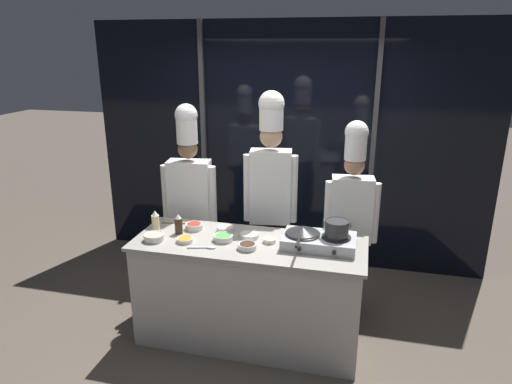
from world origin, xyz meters
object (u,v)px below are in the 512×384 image
at_px(portable_stove, 319,241).
at_px(chef_line, 352,205).
at_px(frying_pan, 303,231).
at_px(chef_sous, 271,179).
at_px(prep_bowl_chili_flakes, 194,226).
at_px(serving_spoon_slotted, 207,247).
at_px(squeeze_bottle_oil, 156,222).
at_px(stock_pot, 337,228).
at_px(prep_bowl_carrots, 185,240).
at_px(prep_bowl_shrimp, 154,237).
at_px(serving_spoon_solid, 180,223).
at_px(prep_bowl_ginger, 269,240).
at_px(prep_bowl_onion, 249,235).
at_px(squeeze_bottle_soy, 179,224).
at_px(prep_bowl_scallions, 223,237).
at_px(prep_bowl_soy_glaze, 247,246).
at_px(chef_head, 190,189).
at_px(prep_bowl_chicken, 225,229).

relative_size(portable_stove, chef_line, 0.31).
xyz_separation_m(frying_pan, chef_sous, (-0.39, 0.60, 0.23)).
relative_size(prep_bowl_chili_flakes, serving_spoon_slotted, 0.67).
xyz_separation_m(squeeze_bottle_oil, serving_spoon_slotted, (0.53, -0.20, -0.09)).
height_order(stock_pot, prep_bowl_carrots, stock_pot).
height_order(prep_bowl_shrimp, serving_spoon_solid, prep_bowl_shrimp).
distance_m(prep_bowl_carrots, serving_spoon_solid, 0.42).
xyz_separation_m(frying_pan, prep_bowl_ginger, (-0.27, -0.01, -0.11)).
bearing_deg(chef_line, prep_bowl_ginger, 36.71).
distance_m(stock_pot, prep_bowl_onion, 0.73).
distance_m(portable_stove, squeeze_bottle_soy, 1.19).
bearing_deg(prep_bowl_scallions, portable_stove, 4.64).
height_order(squeeze_bottle_oil, prep_bowl_ginger, squeeze_bottle_oil).
distance_m(chef_sous, chef_line, 0.76).
xyz_separation_m(squeeze_bottle_soy, chef_line, (1.41, 0.58, 0.09)).
distance_m(frying_pan, prep_bowl_chili_flakes, 0.97).
xyz_separation_m(prep_bowl_soy_glaze, chef_sous, (0.02, 0.76, 0.33)).
distance_m(prep_bowl_shrimp, chef_head, 0.77).
height_order(squeeze_bottle_oil, serving_spoon_solid, squeeze_bottle_oil).
xyz_separation_m(squeeze_bottle_oil, prep_bowl_soy_glaze, (0.85, -0.14, -0.07)).
bearing_deg(prep_bowl_ginger, frying_pan, 1.17).
distance_m(serving_spoon_slotted, serving_spoon_solid, 0.60).
distance_m(portable_stove, prep_bowl_onion, 0.58).
relative_size(squeeze_bottle_oil, prep_bowl_shrimp, 1.16).
bearing_deg(prep_bowl_scallions, squeeze_bottle_soy, 173.01).
distance_m(stock_pot, prep_bowl_chili_flakes, 1.24).
bearing_deg(frying_pan, prep_bowl_soy_glaze, -157.64).
distance_m(stock_pot, squeeze_bottle_oil, 1.52).
bearing_deg(squeeze_bottle_oil, chef_line, 20.36).
bearing_deg(frying_pan, portable_stove, 1.84).
xyz_separation_m(frying_pan, prep_bowl_scallions, (-0.64, -0.06, -0.10)).
bearing_deg(prep_bowl_carrots, serving_spoon_slotted, -18.56).
bearing_deg(chef_line, frying_pan, 52.07).
distance_m(portable_stove, chef_sous, 0.84).
bearing_deg(chef_line, chef_sous, -8.10).
bearing_deg(prep_bowl_shrimp, serving_spoon_solid, 81.55).
bearing_deg(chef_sous, chef_head, -5.75).
bearing_deg(prep_bowl_scallions, serving_spoon_slotted, -114.19).
bearing_deg(stock_pot, portable_stove, -179.90).
bearing_deg(prep_bowl_soy_glaze, prep_bowl_carrots, 179.11).
bearing_deg(prep_bowl_ginger, chef_line, 42.78).
relative_size(frying_pan, prep_bowl_shrimp, 2.88).
bearing_deg(prep_bowl_onion, squeeze_bottle_soy, -174.39).
height_order(squeeze_bottle_soy, chef_line, chef_line).
xyz_separation_m(stock_pot, prep_bowl_scallions, (-0.91, -0.06, -0.14)).
height_order(prep_bowl_scallions, serving_spoon_slotted, prep_bowl_scallions).
distance_m(prep_bowl_chicken, prep_bowl_carrots, 0.38).
xyz_separation_m(prep_bowl_chili_flakes, chef_head, (-0.21, 0.45, 0.18)).
xyz_separation_m(prep_bowl_soy_glaze, prep_bowl_onion, (-0.04, 0.22, -0.01)).
bearing_deg(serving_spoon_solid, portable_stove, -9.02).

